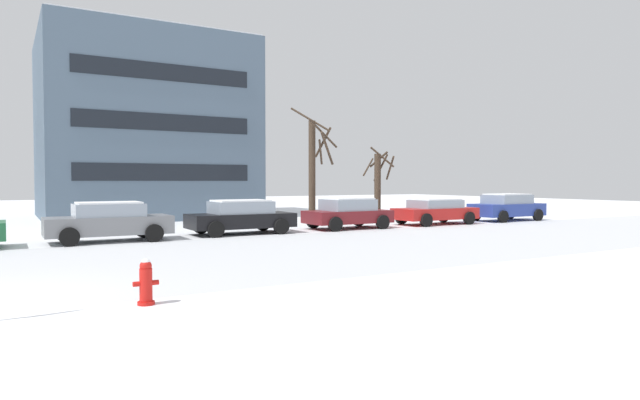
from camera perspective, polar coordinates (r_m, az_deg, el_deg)
name	(u,v)px	position (r m, az deg, el deg)	size (l,w,h in m)	color
fire_hydrant	(146,282)	(10.17, -17.69, -8.10)	(0.44, 0.30, 0.82)	red
parked_car_gray	(109,221)	(21.01, -21.13, -2.09)	(4.26, 1.99, 1.43)	slate
parked_car_black	(241,217)	(22.72, -8.25, -1.71)	(4.29, 2.08, 1.40)	black
parked_car_maroon	(348,213)	(25.03, 2.91, -1.36)	(3.88, 2.16, 1.41)	maroon
parked_car_red	(435,211)	(28.10, 11.92, -1.12)	(4.31, 2.09, 1.29)	red
parked_car_blue	(507,207)	(31.79, 18.89, -0.69)	(4.22, 2.13, 1.48)	#283D93
tree_far_left	(314,168)	(27.33, -0.68, 3.40)	(2.55, 2.11, 5.73)	#423326
tree_far_mid	(378,184)	(29.32, 6.07, 1.64)	(1.78, 1.76, 3.96)	#423326
building_far_right	(143,130)	(35.57, -17.94, 6.98)	(11.53, 10.89, 10.67)	slate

